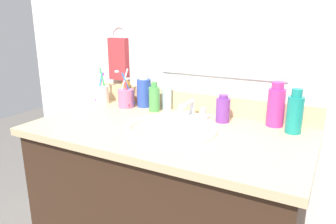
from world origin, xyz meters
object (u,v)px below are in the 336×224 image
(faucet, at_px, (191,111))
(bottle_soap_pink, at_px, (276,106))
(hand_towel, at_px, (119,59))
(bottle_gel_clear, at_px, (167,97))
(bottle_oil_amber, at_px, (126,92))
(bottle_toner_green, at_px, (154,98))
(bottle_shampoo_blue, at_px, (144,92))
(cup_white_ceramic, at_px, (102,94))
(cup_pink, at_px, (126,98))
(bottle_cream_purple, at_px, (223,110))
(bottle_mouthwash_teal, at_px, (295,113))

(faucet, xyz_separation_m, bottle_soap_pink, (0.35, 0.05, 0.06))
(hand_towel, relative_size, faucet, 1.38)
(bottle_gel_clear, bearing_deg, faucet, -20.59)
(bottle_soap_pink, xyz_separation_m, bottle_oil_amber, (-0.76, 0.02, -0.03))
(hand_towel, relative_size, bottle_toner_green, 1.55)
(bottle_shampoo_blue, xyz_separation_m, cup_white_ceramic, (-0.23, -0.05, -0.02))
(bottle_toner_green, bearing_deg, cup_pink, -178.47)
(hand_towel, height_order, bottle_shampoo_blue, hand_towel)
(bottle_gel_clear, bearing_deg, bottle_cream_purple, -11.66)
(hand_towel, relative_size, cup_pink, 1.13)
(bottle_cream_purple, height_order, cup_white_ceramic, cup_white_ceramic)
(bottle_cream_purple, height_order, bottle_gel_clear, bottle_gel_clear)
(bottle_toner_green, height_order, cup_white_ceramic, cup_white_ceramic)
(bottle_toner_green, distance_m, bottle_shampoo_blue, 0.10)
(bottle_mouthwash_teal, relative_size, bottle_shampoo_blue, 1.05)
(faucet, height_order, cup_pink, cup_pink)
(bottle_cream_purple, distance_m, cup_pink, 0.50)
(bottle_toner_green, xyz_separation_m, bottle_oil_amber, (-0.21, 0.06, -0.01))
(bottle_oil_amber, height_order, bottle_mouthwash_teal, bottle_mouthwash_teal)
(faucet, bearing_deg, hand_towel, 166.61)
(faucet, height_order, bottle_gel_clear, bottle_gel_clear)
(bottle_cream_purple, height_order, bottle_oil_amber, bottle_oil_amber)
(bottle_soap_pink, xyz_separation_m, cup_pink, (-0.71, -0.05, -0.04))
(bottle_soap_pink, distance_m, cup_white_ceramic, 0.87)
(hand_towel, distance_m, bottle_toner_green, 0.34)
(hand_towel, relative_size, bottle_soap_pink, 1.20)
(bottle_toner_green, distance_m, bottle_cream_purple, 0.34)
(hand_towel, xyz_separation_m, bottle_shampoo_blue, (0.20, -0.06, -0.14))
(bottle_gel_clear, relative_size, cup_white_ceramic, 0.74)
(hand_towel, xyz_separation_m, cup_white_ceramic, (-0.03, -0.11, -0.17))
(bottle_cream_purple, relative_size, cup_white_ceramic, 0.63)
(faucet, xyz_separation_m, cup_pink, (-0.36, -0.00, 0.02))
(bottle_gel_clear, xyz_separation_m, cup_white_ceramic, (-0.35, -0.06, -0.01))
(bottle_soap_pink, distance_m, bottle_mouthwash_teal, 0.10)
(bottle_soap_pink, bearing_deg, faucet, -172.23)
(bottle_oil_amber, bearing_deg, faucet, -9.34)
(cup_white_ceramic, bearing_deg, bottle_shampoo_blue, 12.18)
(bottle_oil_amber, relative_size, cup_white_ceramic, 0.66)
(bottle_gel_clear, bearing_deg, bottle_toner_green, -124.08)
(bottle_gel_clear, relative_size, bottle_shampoo_blue, 0.84)
(faucet, relative_size, bottle_oil_amber, 1.29)
(bottle_gel_clear, xyz_separation_m, bottle_mouthwash_teal, (0.59, -0.06, 0.02))
(cup_pink, bearing_deg, bottle_mouthwash_teal, -0.24)
(faucet, relative_size, bottle_cream_purple, 1.35)
(bottle_mouthwash_teal, xyz_separation_m, cup_pink, (-0.79, 0.00, -0.03))
(bottle_gel_clear, relative_size, bottle_oil_amber, 1.12)
(bottle_toner_green, xyz_separation_m, bottle_soap_pink, (0.55, 0.05, 0.02))
(bottle_gel_clear, bearing_deg, cup_white_ceramic, -170.86)
(faucet, xyz_separation_m, bottle_toner_green, (-0.19, 0.00, 0.03))
(faucet, relative_size, bottle_soap_pink, 0.88)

